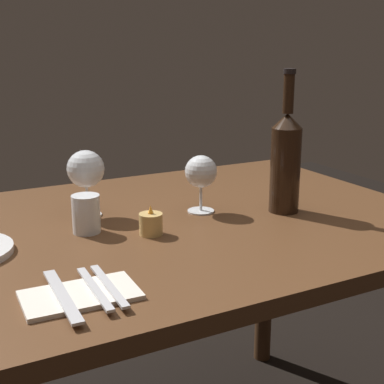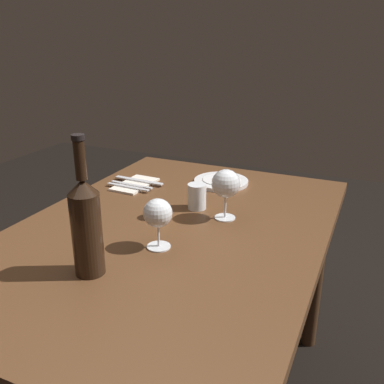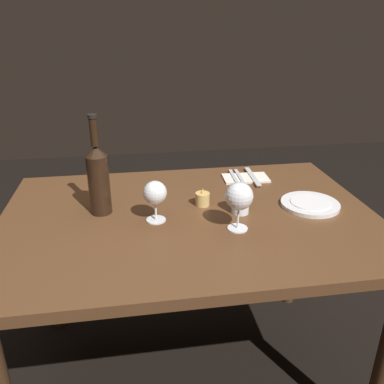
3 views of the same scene
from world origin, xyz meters
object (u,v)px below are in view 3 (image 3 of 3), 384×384
object	(u,v)px
water_tumbler	(240,203)
votive_candle	(202,199)
wine_bottle	(98,178)
dinner_plate	(310,204)
fork_inner	(240,177)
wine_glass_right	(155,194)
fork_outer	(234,177)
folded_napkin	(246,178)
wine_glass_left	(239,197)
table_knife	(253,176)

from	to	relation	value
water_tumbler	votive_candle	xyz separation A→B (m)	(-0.12, 0.08, -0.02)
wine_bottle	votive_candle	world-z (taller)	wine_bottle
dinner_plate	fork_inner	distance (m)	0.35
wine_glass_right	fork_outer	xyz separation A→B (m)	(0.36, 0.32, -0.09)
water_tumbler	votive_candle	bearing A→B (deg)	145.89
dinner_plate	folded_napkin	size ratio (longest dim) A/B	1.08
wine_glass_right	fork_inner	size ratio (longest dim) A/B	0.79
fork_inner	wine_glass_right	bearing A→B (deg)	-139.87
fork_outer	wine_glass_left	bearing A→B (deg)	-103.10
water_tumbler	dinner_plate	size ratio (longest dim) A/B	0.40
wine_glass_right	fork_outer	world-z (taller)	wine_glass_right
wine_glass_left	votive_candle	bearing A→B (deg)	112.48
wine_glass_left	table_knife	world-z (taller)	wine_glass_left
wine_bottle	folded_napkin	distance (m)	0.65
wine_glass_left	fork_inner	xyz separation A→B (m)	(0.12, 0.42, -0.10)
fork_inner	fork_outer	world-z (taller)	same
wine_glass_right	folded_napkin	world-z (taller)	wine_glass_right
wine_glass_left	fork_outer	distance (m)	0.44
water_tumbler	fork_inner	distance (m)	0.32
wine_glass_left	fork_inner	size ratio (longest dim) A/B	0.90
wine_glass_left	wine_bottle	world-z (taller)	wine_bottle
water_tumbler	wine_bottle	bearing A→B (deg)	170.75
wine_glass_right	dinner_plate	xyz separation A→B (m)	(0.56, 0.03, -0.09)
water_tumbler	dinner_plate	xyz separation A→B (m)	(0.27, 0.01, -0.03)
dinner_plate	table_knife	world-z (taller)	dinner_plate
dinner_plate	table_knife	distance (m)	0.32
dinner_plate	fork_outer	xyz separation A→B (m)	(-0.21, 0.29, 0.00)
wine_glass_right	table_knife	bearing A→B (deg)	36.37
fork_outer	water_tumbler	bearing A→B (deg)	-100.90
wine_glass_right	votive_candle	bearing A→B (deg)	28.10
dinner_plate	votive_candle	bearing A→B (deg)	170.23
wine_glass_right	table_knife	size ratio (longest dim) A/B	0.68
dinner_plate	water_tumbler	bearing A→B (deg)	-176.92
water_tumbler	fork_outer	world-z (taller)	water_tumbler
votive_candle	fork_outer	size ratio (longest dim) A/B	0.37
water_tumbler	votive_candle	size ratio (longest dim) A/B	1.27
wine_glass_left	dinner_plate	xyz separation A→B (m)	(0.31, 0.13, -0.11)
votive_candle	folded_napkin	distance (m)	0.32
fork_outer	table_knife	xyz separation A→B (m)	(0.08, 0.00, 0.00)
wine_glass_right	votive_candle	size ratio (longest dim) A/B	2.13
dinner_plate	folded_napkin	xyz separation A→B (m)	(-0.16, 0.29, -0.00)
folded_napkin	table_knife	distance (m)	0.03
dinner_plate	folded_napkin	bearing A→B (deg)	118.32
water_tumbler	folded_napkin	distance (m)	0.33
votive_candle	folded_napkin	bearing A→B (deg)	44.71
fork_outer	table_knife	size ratio (longest dim) A/B	0.86
folded_napkin	fork_outer	world-z (taller)	fork_outer
wine_bottle	dinner_plate	bearing A→B (deg)	-4.89
wine_bottle	wine_glass_left	bearing A→B (deg)	-23.50
folded_napkin	fork_inner	size ratio (longest dim) A/B	1.08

